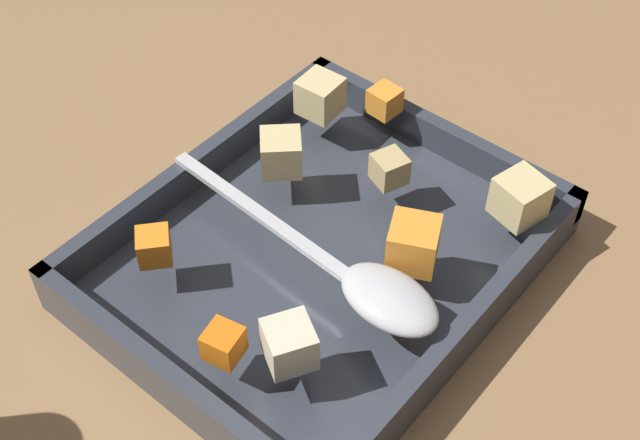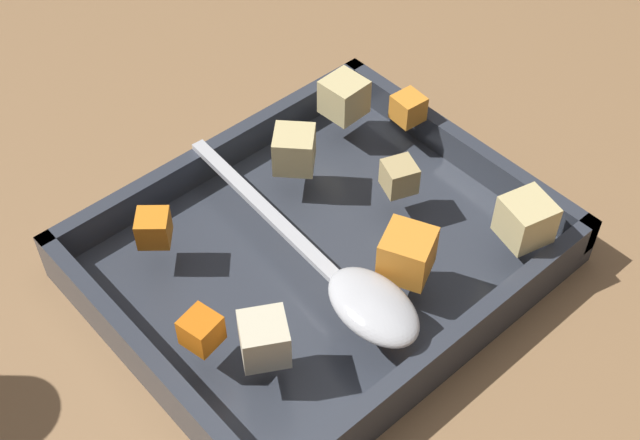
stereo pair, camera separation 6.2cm
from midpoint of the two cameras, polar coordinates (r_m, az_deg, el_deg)
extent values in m
plane|color=#936D47|center=(0.67, -2.25, -1.89)|extent=(4.00, 4.00, 0.00)
cube|color=#333842|center=(0.65, -2.71, -2.89)|extent=(0.32, 0.26, 0.01)
cube|color=#333842|center=(0.70, -10.48, 3.36)|extent=(0.32, 0.01, 0.03)
cube|color=#333842|center=(0.59, 6.48, -7.55)|extent=(0.32, 0.01, 0.03)
cube|color=#333842|center=(0.72, 5.38, 5.45)|extent=(0.01, 0.26, 0.03)
cube|color=#333842|center=(0.58, -13.08, -10.42)|extent=(0.01, 0.26, 0.03)
cube|color=orange|center=(0.59, 3.32, -1.65)|extent=(0.04, 0.04, 0.03)
cube|color=orange|center=(0.56, -9.59, -8.24)|extent=(0.03, 0.03, 0.02)
cube|color=orange|center=(0.71, 1.80, 7.76)|extent=(0.02, 0.02, 0.02)
cube|color=orange|center=(0.61, -13.75, -1.86)|extent=(0.03, 0.03, 0.02)
cube|color=#E0CC89|center=(0.71, -2.51, 8.08)|extent=(0.03, 0.03, 0.03)
cube|color=tan|center=(0.65, 1.91, 3.26)|extent=(0.03, 0.03, 0.02)
cube|color=#E0CC89|center=(0.66, -5.26, 4.30)|extent=(0.04, 0.04, 0.03)
cube|color=#E0CC89|center=(0.63, 10.38, 1.30)|extent=(0.04, 0.04, 0.03)
cube|color=beige|center=(0.55, -5.30, -8.36)|extent=(0.04, 0.04, 0.03)
ellipsoid|color=silver|center=(0.57, 1.52, -5.42)|extent=(0.05, 0.08, 0.02)
cube|color=silver|center=(0.64, -6.88, 0.31)|extent=(0.02, 0.17, 0.01)
camera|label=1|loc=(0.03, -92.87, -3.11)|focal=48.49mm
camera|label=2|loc=(0.03, 87.13, 3.11)|focal=48.49mm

